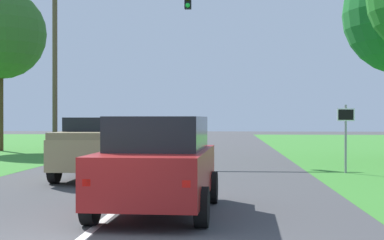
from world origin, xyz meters
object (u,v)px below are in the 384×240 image
(extra_tree_1, at_px, (0,34))
(traffic_light, at_px, (90,40))
(keep_moving_sign, at_px, (346,129))
(crossing_suv_far, at_px, (110,136))
(pickup_truck_lead, at_px, (99,147))
(red_suv_near, at_px, (159,162))

(extra_tree_1, bearing_deg, traffic_light, -37.05)
(keep_moving_sign, height_order, crossing_suv_far, keep_moving_sign)
(crossing_suv_far, bearing_deg, keep_moving_sign, -44.32)
(pickup_truck_lead, xyz_separation_m, extra_tree_1, (-9.24, 13.92, 5.86))
(red_suv_near, bearing_deg, keep_moving_sign, 56.53)
(red_suv_near, xyz_separation_m, traffic_light, (-5.30, 15.04, 4.68))
(red_suv_near, distance_m, crossing_suv_far, 19.34)
(traffic_light, bearing_deg, pickup_truck_lead, -73.79)
(keep_moving_sign, bearing_deg, crossing_suv_far, 135.68)
(keep_moving_sign, bearing_deg, red_suv_near, -123.47)
(pickup_truck_lead, bearing_deg, extra_tree_1, 123.58)
(pickup_truck_lead, relative_size, keep_moving_sign, 2.08)
(keep_moving_sign, xyz_separation_m, extra_tree_1, (-17.44, 11.76, 5.32))
(red_suv_near, bearing_deg, pickup_truck_lead, 113.84)
(pickup_truck_lead, bearing_deg, keep_moving_sign, 14.75)
(red_suv_near, height_order, keep_moving_sign, keep_moving_sign)
(pickup_truck_lead, relative_size, extra_tree_1, 0.52)
(keep_moving_sign, relative_size, crossing_suv_far, 0.50)
(crossing_suv_far, relative_size, extra_tree_1, 0.51)
(red_suv_near, xyz_separation_m, crossing_suv_far, (-5.11, 18.66, -0.09))
(red_suv_near, relative_size, extra_tree_1, 0.47)
(traffic_light, bearing_deg, extra_tree_1, 142.95)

